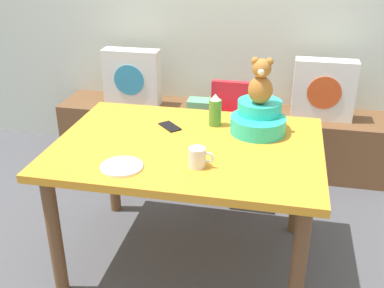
{
  "coord_description": "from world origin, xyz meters",
  "views": [
    {
      "loc": [
        0.46,
        -2.1,
        1.75
      ],
      "look_at": [
        0.0,
        0.1,
        0.69
      ],
      "focal_mm": 43.12,
      "sensor_mm": 36.0,
      "label": 1
    }
  ],
  "objects_px": {
    "pillow_floral_left": "(132,77)",
    "cell_phone": "(170,126)",
    "book_stack": "(201,104)",
    "coffee_mug": "(198,157)",
    "dining_table": "(188,160)",
    "highchair": "(230,125)",
    "ketchup_bottle": "(215,111)",
    "pillow_floral_right": "(324,90)",
    "teddy_bear": "(261,82)",
    "infant_seat_teal": "(258,119)",
    "dinner_plate_near": "(122,167)"
  },
  "relations": [
    {
      "from": "pillow_floral_right",
      "to": "infant_seat_teal",
      "type": "distance_m",
      "value": 1.07
    },
    {
      "from": "infant_seat_teal",
      "to": "ketchup_bottle",
      "type": "relative_size",
      "value": 1.78
    },
    {
      "from": "book_stack",
      "to": "teddy_bear",
      "type": "xyz_separation_m",
      "value": [
        0.51,
        -1.01,
        0.52
      ]
    },
    {
      "from": "dinner_plate_near",
      "to": "cell_phone",
      "type": "bearing_deg",
      "value": 78.81
    },
    {
      "from": "highchair",
      "to": "ketchup_bottle",
      "type": "height_order",
      "value": "ketchup_bottle"
    },
    {
      "from": "dining_table",
      "to": "pillow_floral_right",
      "type": "bearing_deg",
      "value": 58.67
    },
    {
      "from": "ketchup_bottle",
      "to": "teddy_bear",
      "type": "bearing_deg",
      "value": -7.58
    },
    {
      "from": "pillow_floral_left",
      "to": "book_stack",
      "type": "relative_size",
      "value": 2.2
    },
    {
      "from": "cell_phone",
      "to": "pillow_floral_right",
      "type": "bearing_deg",
      "value": 5.02
    },
    {
      "from": "dining_table",
      "to": "highchair",
      "type": "relative_size",
      "value": 1.73
    },
    {
      "from": "highchair",
      "to": "teddy_bear",
      "type": "xyz_separation_m",
      "value": [
        0.22,
        -0.57,
        0.5
      ]
    },
    {
      "from": "ketchup_bottle",
      "to": "coffee_mug",
      "type": "bearing_deg",
      "value": -89.75
    },
    {
      "from": "dinner_plate_near",
      "to": "book_stack",
      "type": "bearing_deg",
      "value": 87.28
    },
    {
      "from": "teddy_bear",
      "to": "cell_phone",
      "type": "bearing_deg",
      "value": -174.23
    },
    {
      "from": "infant_seat_teal",
      "to": "ketchup_bottle",
      "type": "distance_m",
      "value": 0.25
    },
    {
      "from": "pillow_floral_left",
      "to": "dinner_plate_near",
      "type": "xyz_separation_m",
      "value": [
        0.47,
        -1.54,
        0.07
      ]
    },
    {
      "from": "pillow_floral_left",
      "to": "ketchup_bottle",
      "type": "relative_size",
      "value": 2.38
    },
    {
      "from": "highchair",
      "to": "dinner_plate_near",
      "type": "bearing_deg",
      "value": -107.72
    },
    {
      "from": "pillow_floral_right",
      "to": "book_stack",
      "type": "relative_size",
      "value": 2.2
    },
    {
      "from": "book_stack",
      "to": "coffee_mug",
      "type": "height_order",
      "value": "coffee_mug"
    },
    {
      "from": "book_stack",
      "to": "dining_table",
      "type": "distance_m",
      "value": 1.26
    },
    {
      "from": "pillow_floral_left",
      "to": "dining_table",
      "type": "relative_size",
      "value": 0.32
    },
    {
      "from": "ketchup_bottle",
      "to": "dinner_plate_near",
      "type": "xyz_separation_m",
      "value": [
        -0.34,
        -0.59,
        -0.08
      ]
    },
    {
      "from": "dining_table",
      "to": "coffee_mug",
      "type": "distance_m",
      "value": 0.3
    },
    {
      "from": "dinner_plate_near",
      "to": "pillow_floral_left",
      "type": "bearing_deg",
      "value": 107.06
    },
    {
      "from": "infant_seat_teal",
      "to": "cell_phone",
      "type": "xyz_separation_m",
      "value": [
        -0.48,
        -0.05,
        -0.07
      ]
    },
    {
      "from": "coffee_mug",
      "to": "pillow_floral_left",
      "type": "bearing_deg",
      "value": 119.24
    },
    {
      "from": "coffee_mug",
      "to": "ketchup_bottle",
      "type": "bearing_deg",
      "value": 90.25
    },
    {
      "from": "coffee_mug",
      "to": "highchair",
      "type": "bearing_deg",
      "value": 89.08
    },
    {
      "from": "pillow_floral_left",
      "to": "cell_phone",
      "type": "bearing_deg",
      "value": -60.96
    },
    {
      "from": "highchair",
      "to": "cell_phone",
      "type": "height_order",
      "value": "highchair"
    },
    {
      "from": "pillow_floral_right",
      "to": "coffee_mug",
      "type": "xyz_separation_m",
      "value": [
        -0.64,
        -1.46,
        0.11
      ]
    },
    {
      "from": "dining_table",
      "to": "coffee_mug",
      "type": "relative_size",
      "value": 11.42
    },
    {
      "from": "book_stack",
      "to": "dining_table",
      "type": "xyz_separation_m",
      "value": [
        0.17,
        -1.24,
        0.15
      ]
    },
    {
      "from": "pillow_floral_right",
      "to": "dinner_plate_near",
      "type": "height_order",
      "value": "pillow_floral_right"
    },
    {
      "from": "cell_phone",
      "to": "dinner_plate_near",
      "type": "bearing_deg",
      "value": -145.53
    },
    {
      "from": "pillow_floral_right",
      "to": "infant_seat_teal",
      "type": "height_order",
      "value": "same"
    },
    {
      "from": "pillow_floral_left",
      "to": "infant_seat_teal",
      "type": "bearing_deg",
      "value": -42.95
    },
    {
      "from": "pillow_floral_right",
      "to": "ketchup_bottle",
      "type": "bearing_deg",
      "value": -124.17
    },
    {
      "from": "coffee_mug",
      "to": "cell_phone",
      "type": "distance_m",
      "value": 0.49
    },
    {
      "from": "highchair",
      "to": "ketchup_bottle",
      "type": "bearing_deg",
      "value": -92.02
    },
    {
      "from": "infant_seat_teal",
      "to": "dining_table",
      "type": "bearing_deg",
      "value": -145.19
    },
    {
      "from": "highchair",
      "to": "coffee_mug",
      "type": "height_order",
      "value": "coffee_mug"
    },
    {
      "from": "pillow_floral_right",
      "to": "book_stack",
      "type": "distance_m",
      "value": 0.93
    },
    {
      "from": "pillow_floral_left",
      "to": "teddy_bear",
      "type": "distance_m",
      "value": 1.48
    },
    {
      "from": "ketchup_bottle",
      "to": "dinner_plate_near",
      "type": "height_order",
      "value": "ketchup_bottle"
    },
    {
      "from": "dining_table",
      "to": "cell_phone",
      "type": "relative_size",
      "value": 9.51
    },
    {
      "from": "teddy_bear",
      "to": "coffee_mug",
      "type": "xyz_separation_m",
      "value": [
        -0.24,
        -0.47,
        -0.23
      ]
    },
    {
      "from": "book_stack",
      "to": "cell_phone",
      "type": "bearing_deg",
      "value": -88.57
    },
    {
      "from": "teddy_bear",
      "to": "dinner_plate_near",
      "type": "xyz_separation_m",
      "value": [
        -0.58,
        -0.56,
        -0.27
      ]
    }
  ]
}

